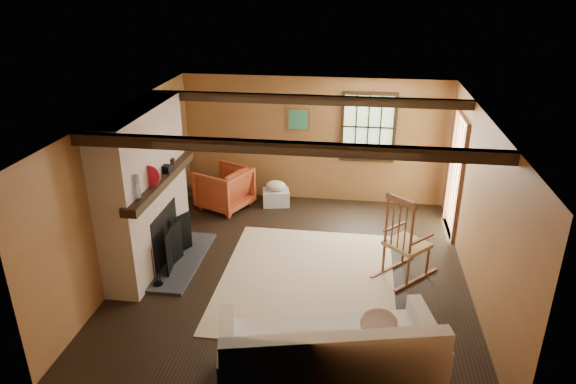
% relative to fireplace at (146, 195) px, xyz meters
% --- Properties ---
extents(ground, '(5.50, 5.50, 0.00)m').
position_rel_fireplace_xyz_m(ground, '(2.23, 0.00, -1.10)').
color(ground, black).
rests_on(ground, ground).
extents(room_envelope, '(5.02, 5.52, 2.44)m').
position_rel_fireplace_xyz_m(room_envelope, '(2.45, 0.26, 0.53)').
color(room_envelope, '#925D33').
rests_on(room_envelope, ground).
extents(fireplace, '(1.02, 2.30, 2.40)m').
position_rel_fireplace_xyz_m(fireplace, '(0.00, 0.00, 0.00)').
color(fireplace, brown).
rests_on(fireplace, ground).
extents(rug, '(2.50, 3.00, 0.01)m').
position_rel_fireplace_xyz_m(rug, '(2.43, -0.20, -1.10)').
color(rug, '#CFB38A').
rests_on(rug, ground).
extents(rocking_chair, '(1.01, 1.03, 1.32)m').
position_rel_fireplace_xyz_m(rocking_chair, '(3.81, 0.10, -0.55)').
color(rocking_chair, tan).
rests_on(rocking_chair, ground).
extents(sofa, '(2.48, 1.52, 0.93)m').
position_rel_fireplace_xyz_m(sofa, '(2.88, -2.24, -0.77)').
color(sofa, silver).
rests_on(sofa, ground).
extents(firewood_pile, '(0.70, 0.13, 0.26)m').
position_rel_fireplace_xyz_m(firewood_pile, '(0.12, 2.46, -0.98)').
color(firewood_pile, brown).
rests_on(firewood_pile, ground).
extents(laundry_basket, '(0.57, 0.48, 0.30)m').
position_rel_fireplace_xyz_m(laundry_basket, '(1.55, 2.34, -0.95)').
color(laundry_basket, silver).
rests_on(laundry_basket, ground).
extents(basket_pillow, '(0.40, 0.34, 0.19)m').
position_rel_fireplace_xyz_m(basket_pillow, '(1.55, 2.34, -0.71)').
color(basket_pillow, silver).
rests_on(basket_pillow, laundry_basket).
extents(armchair, '(1.15, 1.14, 0.80)m').
position_rel_fireplace_xyz_m(armchair, '(0.61, 2.07, -0.71)').
color(armchair, '#BF6026').
rests_on(armchair, ground).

